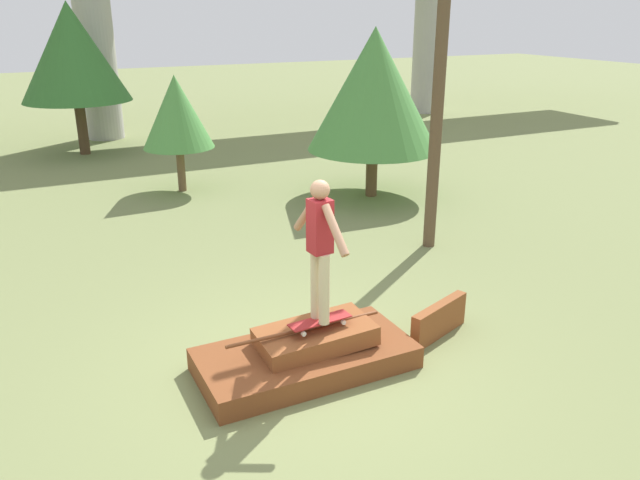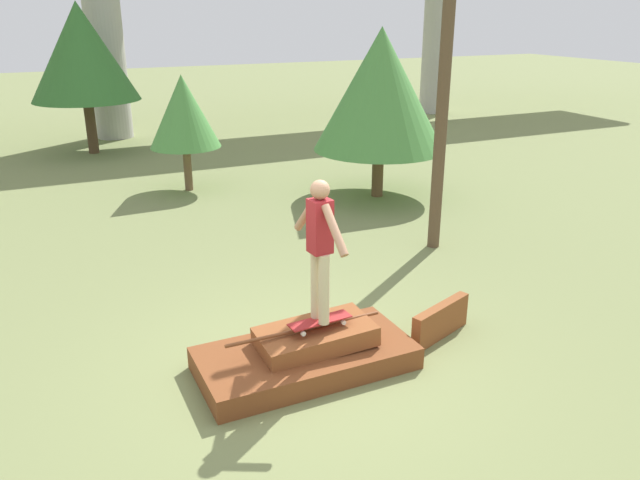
{
  "view_description": "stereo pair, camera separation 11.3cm",
  "coord_description": "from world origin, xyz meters",
  "px_view_note": "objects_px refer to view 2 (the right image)",
  "views": [
    {
      "loc": [
        -2.54,
        -5.58,
        3.83
      ],
      "look_at": [
        0.15,
        -0.07,
        1.55
      ],
      "focal_mm": 35.0,
      "sensor_mm": 36.0,
      "label": 1
    },
    {
      "loc": [
        -2.44,
        -5.63,
        3.83
      ],
      "look_at": [
        0.15,
        -0.07,
        1.55
      ],
      "focal_mm": 35.0,
      "sensor_mm": 36.0,
      "label": 2
    }
  ],
  "objects_px": {
    "tree_behind_right": "(380,90)",
    "utility_pole": "(446,51)",
    "skater": "(320,242)",
    "tree_behind_left": "(183,112)",
    "tree_mid_back": "(82,52)",
    "skateboard": "(320,321)"
  },
  "relations": [
    {
      "from": "skater",
      "to": "tree_behind_left",
      "type": "xyz_separation_m",
      "value": [
        0.47,
        7.99,
        0.22
      ]
    },
    {
      "from": "skateboard",
      "to": "tree_behind_left",
      "type": "relative_size",
      "value": 0.29
    },
    {
      "from": "skateboard",
      "to": "skater",
      "type": "xyz_separation_m",
      "value": [
        -0.0,
        0.0,
        0.93
      ]
    },
    {
      "from": "utility_pole",
      "to": "skater",
      "type": "bearing_deg",
      "value": -141.6
    },
    {
      "from": "skater",
      "to": "tree_behind_right",
      "type": "relative_size",
      "value": 0.45
    },
    {
      "from": "skater",
      "to": "utility_pole",
      "type": "distance_m",
      "value": 4.67
    },
    {
      "from": "skater",
      "to": "tree_behind_right",
      "type": "bearing_deg",
      "value": 54.91
    },
    {
      "from": "tree_behind_right",
      "to": "skater",
      "type": "bearing_deg",
      "value": -125.09
    },
    {
      "from": "skater",
      "to": "skateboard",
      "type": "bearing_deg",
      "value": -26.57
    },
    {
      "from": "skateboard",
      "to": "skater",
      "type": "distance_m",
      "value": 0.93
    },
    {
      "from": "tree_behind_right",
      "to": "skateboard",
      "type": "bearing_deg",
      "value": -125.09
    },
    {
      "from": "skateboard",
      "to": "skater",
      "type": "bearing_deg",
      "value": 153.43
    },
    {
      "from": "skateboard",
      "to": "tree_behind_right",
      "type": "xyz_separation_m",
      "value": [
        4.07,
        5.8,
        1.67
      ]
    },
    {
      "from": "skateboard",
      "to": "utility_pole",
      "type": "xyz_separation_m",
      "value": [
        3.4,
        2.7,
        2.63
      ]
    },
    {
      "from": "skater",
      "to": "tree_behind_left",
      "type": "bearing_deg",
      "value": 86.66
    },
    {
      "from": "skateboard",
      "to": "tree_mid_back",
      "type": "bearing_deg",
      "value": 94.58
    },
    {
      "from": "skater",
      "to": "utility_pole",
      "type": "relative_size",
      "value": 0.26
    },
    {
      "from": "tree_behind_right",
      "to": "utility_pole",
      "type": "bearing_deg",
      "value": -102.19
    },
    {
      "from": "tree_behind_left",
      "to": "tree_mid_back",
      "type": "relative_size",
      "value": 0.63
    },
    {
      "from": "tree_mid_back",
      "to": "tree_behind_left",
      "type": "bearing_deg",
      "value": -73.12
    },
    {
      "from": "utility_pole",
      "to": "tree_mid_back",
      "type": "distance_m",
      "value": 11.18
    },
    {
      "from": "tree_behind_left",
      "to": "tree_mid_back",
      "type": "bearing_deg",
      "value": 106.88
    }
  ]
}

